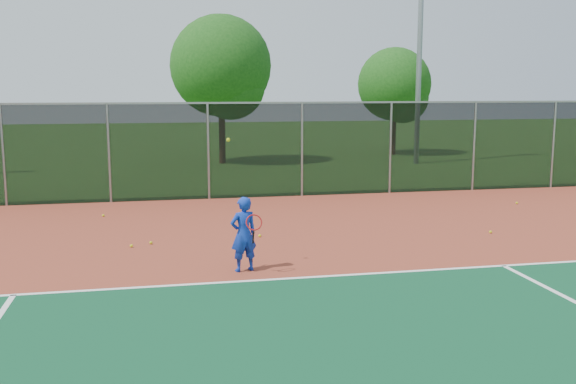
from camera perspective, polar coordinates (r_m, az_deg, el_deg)
name	(u,v)px	position (r m, az deg, el deg)	size (l,w,h in m)	color
ground	(486,331)	(9.86, 17.21, -11.70)	(120.00, 120.00, 0.00)	#295C1A
court_apron	(429,288)	(11.55, 12.41, -8.36)	(30.00, 20.00, 0.02)	#963B26
fence_back	(302,148)	(20.64, 1.25, 3.91)	(30.00, 0.06, 3.03)	black
tennis_player	(244,234)	(12.14, -3.97, -3.74)	(0.60, 0.65, 2.53)	#1131A8
practice_ball_0	(260,236)	(15.02, -2.53, -3.90)	(0.07, 0.07, 0.07)	#C3C617
practice_ball_2	(103,215)	(18.09, -16.10, -2.02)	(0.07, 0.07, 0.07)	#C3C617
practice_ball_3	(491,232)	(16.15, 17.56, -3.40)	(0.07, 0.07, 0.07)	#C3C617
practice_ball_4	(151,243)	(14.65, -12.09, -4.43)	(0.07, 0.07, 0.07)	#C3C617
practice_ball_5	(131,246)	(14.46, -13.75, -4.67)	(0.07, 0.07, 0.07)	#C3C617
practice_ball_7	(517,203)	(20.48, 19.67, -0.92)	(0.07, 0.07, 0.07)	#C3C617
floodlight_n	(421,17)	(30.65, 11.70, 14.98)	(0.90, 0.40, 11.79)	gray
tree_back_left	(223,70)	(30.06, -5.77, 10.70)	(4.65, 4.65, 6.83)	#321D12
tree_back_mid	(397,88)	(34.48, 9.63, 9.14)	(3.83, 3.83, 5.62)	#321D12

